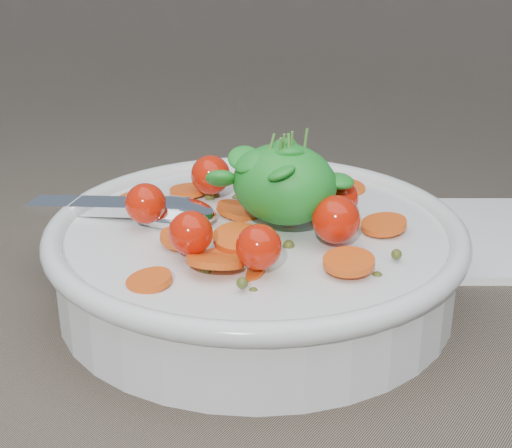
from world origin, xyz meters
The scene contains 3 objects.
ground centered at (0.00, 0.00, 0.00)m, with size 6.00×6.00×0.00m, color #716351.
bowl centered at (-0.02, 0.00, 0.03)m, with size 0.31×0.29×0.12m.
napkin centered at (0.09, 0.18, 0.00)m, with size 0.18×0.16×0.01m, color white.
Camera 1 is at (0.26, -0.42, 0.27)m, focal length 55.00 mm.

